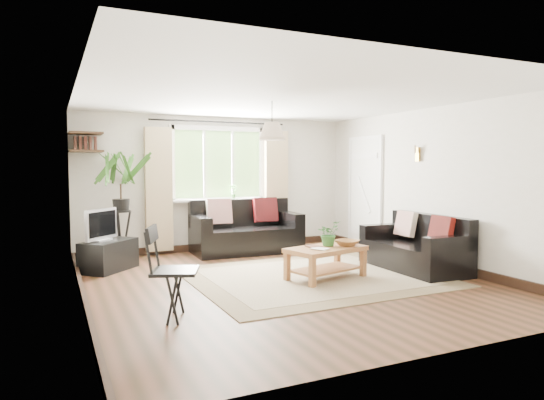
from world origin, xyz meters
name	(u,v)px	position (x,y,z in m)	size (l,w,h in m)	color
floor	(285,281)	(0.00, 0.00, 0.00)	(5.50, 5.50, 0.00)	black
ceiling	(285,97)	(0.00, 0.00, 2.40)	(5.50, 5.50, 0.00)	white
wall_back	(218,184)	(0.00, 2.75, 1.20)	(5.00, 0.02, 2.40)	beige
wall_front	(439,206)	(0.00, -2.75, 1.20)	(5.00, 0.02, 2.40)	beige
wall_left	(78,195)	(-2.50, 0.00, 1.20)	(0.02, 5.50, 2.40)	beige
wall_right	(433,187)	(2.50, 0.00, 1.20)	(0.02, 5.50, 2.40)	beige
rug	(313,276)	(0.46, 0.06, 0.01)	(3.25, 2.79, 0.02)	beige
window	(219,164)	(0.00, 2.71, 1.55)	(2.50, 0.16, 2.16)	white
door	(365,194)	(2.47, 1.70, 1.00)	(0.06, 0.96, 2.06)	silver
corner_shelf	(86,142)	(-2.25, 2.50, 1.89)	(0.50, 0.50, 0.34)	black
pendant_lamp	(272,127)	(0.00, 0.40, 2.05)	(0.36, 0.36, 0.54)	beige
wall_sconce	(416,152)	(2.43, 0.30, 1.74)	(0.12, 0.12, 0.28)	beige
sofa_back	(246,228)	(0.34, 2.23, 0.44)	(1.86, 0.93, 0.88)	black
sofa_right	(414,244)	(2.03, -0.14, 0.38)	(0.81, 1.62, 0.76)	black
coffee_table	(326,263)	(0.56, -0.12, 0.22)	(1.06, 0.58, 0.43)	brown
table_plant	(328,233)	(0.64, -0.04, 0.60)	(0.31, 0.27, 0.34)	#285C24
bowl	(347,243)	(0.88, -0.13, 0.47)	(0.31, 0.31, 0.08)	brown
book_a	(317,250)	(0.32, -0.28, 0.44)	(0.16, 0.21, 0.02)	white
book_b	(308,247)	(0.32, -0.06, 0.44)	(0.16, 0.21, 0.02)	#563122
tv_stand	(109,255)	(-2.03, 1.67, 0.22)	(0.82, 0.46, 0.44)	black
tv	(101,224)	(-2.12, 1.67, 0.68)	(0.63, 0.21, 0.48)	#A5A5AA
palm_stand	(121,206)	(-1.76, 2.35, 0.88)	(0.68, 0.68, 1.75)	black
folding_chair	(175,273)	(-1.68, -0.96, 0.46)	(0.48, 0.48, 0.93)	black
sill_plant	(233,191)	(0.25, 2.63, 1.06)	(0.14, 0.10, 0.27)	#2D6023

